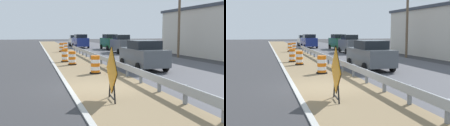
{
  "view_description": "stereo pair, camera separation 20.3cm",
  "coord_description": "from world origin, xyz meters",
  "views": [
    {
      "loc": [
        -2.77,
        -11.78,
        2.56
      ],
      "look_at": [
        1.24,
        1.84,
        0.89
      ],
      "focal_mm": 42.76,
      "sensor_mm": 36.0,
      "label": 1
    },
    {
      "loc": [
        -2.58,
        -11.84,
        2.56
      ],
      "look_at": [
        1.24,
        1.84,
        0.89
      ],
      "focal_mm": 42.76,
      "sensor_mm": 36.0,
      "label": 2
    }
  ],
  "objects": [
    {
      "name": "car_lead_far_lane",
      "position": [
        4.36,
        30.08,
        1.07
      ],
      "size": [
        2.17,
        4.67,
        2.14
      ],
      "rotation": [
        0.0,
        0.0,
        1.59
      ],
      "color": "navy",
      "rests_on": "ground"
    },
    {
      "name": "median_dirt_strip",
      "position": [
        0.65,
        0.0,
        0.0
      ],
      "size": [
        3.7,
        120.0,
        0.01
      ],
      "primitive_type": "cube",
      "color": "#7F6B4C",
      "rests_on": "ground"
    },
    {
      "name": "traffic_barrel_farther",
      "position": [
        1.66,
        27.06,
        0.44
      ],
      "size": [
        0.71,
        0.71,
        0.98
      ],
      "color": "orange",
      "rests_on": "ground"
    },
    {
      "name": "traffic_barrel_mid",
      "position": [
        -0.26,
        10.91,
        0.5
      ],
      "size": [
        0.64,
        0.64,
        1.11
      ],
      "color": "orange",
      "rests_on": "ground"
    },
    {
      "name": "traffic_barrel_far",
      "position": [
        0.65,
        22.49,
        0.51
      ],
      "size": [
        0.7,
        0.7,
        1.12
      ],
      "color": "orange",
      "rests_on": "ground"
    },
    {
      "name": "car_trailing_near_lane",
      "position": [
        7.86,
        25.23,
        1.1
      ],
      "size": [
        2.15,
        4.65,
        2.19
      ],
      "rotation": [
        0.0,
        0.0,
        -1.53
      ],
      "color": "#195128",
      "rests_on": "ground"
    },
    {
      "name": "traffic_barrel_close",
      "position": [
        0.06,
        8.72,
        0.48
      ],
      "size": [
        0.67,
        0.67,
        1.06
      ],
      "color": "orange",
      "rests_on": "ground"
    },
    {
      "name": "curb_near_edge",
      "position": [
        -1.3,
        0.0,
        0.0
      ],
      "size": [
        0.2,
        120.0,
        0.11
      ],
      "primitive_type": "cube",
      "color": "#ADADA8",
      "rests_on": "ground"
    },
    {
      "name": "car_mid_far_lane",
      "position": [
        7.36,
        18.56,
        1.1
      ],
      "size": [
        2.0,
        4.55,
        2.2
      ],
      "rotation": [
        0.0,
        0.0,
        -1.59
      ],
      "color": "#4C5156",
      "rests_on": "ground"
    },
    {
      "name": "warning_sign_diamond",
      "position": [
        -0.03,
        -2.43,
        1.07
      ],
      "size": [
        0.16,
        1.8,
        2.05
      ],
      "rotation": [
        0.0,
        0.0,
        3.07
      ],
      "color": "black",
      "rests_on": "ground"
    },
    {
      "name": "ground_plane",
      "position": [
        0.0,
        0.0,
        0.0
      ],
      "size": [
        160.0,
        160.0,
        0.0
      ],
      "primitive_type": "plane",
      "color": "#333335"
    },
    {
      "name": "guardrail_median",
      "position": [
        2.26,
        -1.63,
        0.52
      ],
      "size": [
        0.18,
        50.92,
        0.71
      ],
      "color": "#999EA3",
      "rests_on": "ground"
    },
    {
      "name": "far_lane_asphalt",
      "position": [
        6.73,
        0.0,
        0.0
      ],
      "size": [
        8.46,
        120.0,
        0.0
      ],
      "primitive_type": "cube",
      "color": "#4C4C51",
      "rests_on": "ground"
    },
    {
      "name": "traffic_barrel_nearest",
      "position": [
        0.82,
        4.02,
        0.5
      ],
      "size": [
        0.69,
        0.69,
        1.1
      ],
      "color": "orange",
      "rests_on": "ground"
    },
    {
      "name": "car_lead_near_lane",
      "position": [
        4.4,
        5.01,
        0.99
      ],
      "size": [
        2.14,
        4.55,
        1.97
      ],
      "rotation": [
        0.0,
        0.0,
        1.58
      ],
      "color": "#4C5156",
      "rests_on": "ground"
    },
    {
      "name": "car_trailing_far_lane",
      "position": [
        4.41,
        36.1,
        0.98
      ],
      "size": [
        2.23,
        4.47,
        1.95
      ],
      "rotation": [
        0.0,
        0.0,
        1.53
      ],
      "color": "silver",
      "rests_on": "ground"
    },
    {
      "name": "utility_pole_near",
      "position": [
        11.07,
        11.8,
        4.87
      ],
      "size": [
        0.24,
        1.8,
        9.42
      ],
      "color": "brown",
      "rests_on": "ground"
    }
  ]
}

